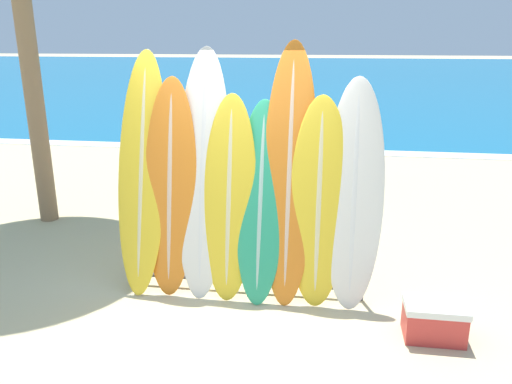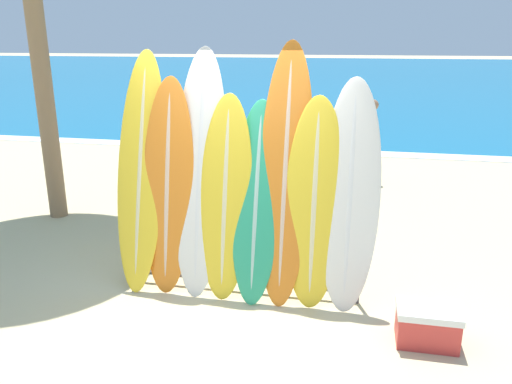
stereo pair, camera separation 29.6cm
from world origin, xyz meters
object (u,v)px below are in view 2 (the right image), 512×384
(surfboard_slot_0, at_px, (141,172))
(surfboard_slot_6, at_px, (314,203))
(person_mid_beach, at_px, (371,137))
(surfboard_slot_7, at_px, (350,196))
(person_near_water, at_px, (274,151))
(surfboard_slot_5, at_px, (285,175))
(surfboard_rack, at_px, (241,251))
(surfboard_slot_2, at_px, (200,173))
(surfboard_slot_1, at_px, (168,186))
(surfboard_slot_3, at_px, (226,198))
(person_far_left, at_px, (199,157))
(cooler_box, at_px, (427,325))
(surfboard_slot_4, at_px, (257,202))

(surfboard_slot_0, relative_size, surfboard_slot_6, 1.20)
(surfboard_slot_6, distance_m, person_mid_beach, 4.83)
(surfboard_slot_7, relative_size, person_near_water, 1.50)
(person_mid_beach, bearing_deg, surfboard_slot_5, 173.56)
(surfboard_rack, bearing_deg, surfboard_slot_5, 10.97)
(surfboard_slot_2, xyz_separation_m, person_near_water, (0.24, 3.19, -0.44))
(surfboard_slot_1, relative_size, surfboard_slot_3, 1.08)
(surfboard_slot_2, xyz_separation_m, person_far_left, (-0.77, 2.30, -0.39))
(surfboard_slot_7, relative_size, cooler_box, 4.18)
(surfboard_slot_3, height_order, surfboard_slot_6, surfboard_slot_6)
(surfboard_slot_1, bearing_deg, surfboard_slot_2, 8.95)
(surfboard_slot_1, height_order, surfboard_slot_7, surfboard_slot_7)
(surfboard_slot_1, xyz_separation_m, surfboard_slot_4, (0.95, -0.02, -0.11))
(surfboard_rack, xyz_separation_m, surfboard_slot_4, (0.17, 0.01, 0.55))
(person_near_water, bearing_deg, person_far_left, 48.36)
(surfboard_slot_0, xyz_separation_m, surfboard_slot_2, (0.65, 0.00, 0.01))
(surfboard_slot_1, height_order, person_near_water, surfboard_slot_1)
(surfboard_slot_1, xyz_separation_m, surfboard_slot_6, (1.54, -0.02, -0.08))
(surfboard_slot_0, bearing_deg, person_mid_beach, 62.18)
(surfboard_slot_0, height_order, surfboard_slot_6, surfboard_slot_0)
(surfboard_slot_7, bearing_deg, surfboard_slot_4, -179.00)
(surfboard_slot_0, bearing_deg, surfboard_slot_5, 0.38)
(surfboard_slot_0, xyz_separation_m, person_near_water, (0.90, 3.19, -0.43))
(person_mid_beach, distance_m, cooler_box, 5.43)
(surfboard_slot_6, bearing_deg, surfboard_slot_0, 177.76)
(surfboard_slot_6, bearing_deg, surfboard_rack, -179.71)
(person_far_left, bearing_deg, surfboard_slot_5, 12.01)
(surfboard_rack, bearing_deg, person_far_left, 116.97)
(surfboard_slot_6, bearing_deg, surfboard_slot_4, 179.25)
(surfboard_slot_4, xyz_separation_m, surfboard_slot_7, (0.93, 0.02, 0.12))
(person_mid_beach, bearing_deg, surfboard_slot_6, 177.31)
(surfboard_slot_7, xyz_separation_m, person_near_water, (-1.30, 3.24, -0.31))
(surfboard_slot_5, relative_size, surfboard_slot_7, 1.15)
(person_mid_beach, bearing_deg, surfboard_slot_2, 163.58)
(surfboard_slot_7, bearing_deg, person_near_water, 111.79)
(surfboard_slot_0, distance_m, surfboard_slot_4, 1.29)
(surfboard_slot_6, xyz_separation_m, person_far_left, (-1.96, 2.38, -0.17))
(surfboard_slot_2, relative_size, surfboard_slot_6, 1.21)
(surfboard_slot_6, bearing_deg, surfboard_slot_1, 179.13)
(surfboard_slot_5, distance_m, person_far_left, 2.87)
(surfboard_slot_1, height_order, surfboard_slot_3, surfboard_slot_1)
(surfboard_slot_1, bearing_deg, person_mid_beach, 65.47)
(cooler_box, bearing_deg, surfboard_slot_2, 163.65)
(surfboard_slot_0, distance_m, surfboard_slot_3, 0.97)
(surfboard_slot_4, bearing_deg, surfboard_slot_3, -179.53)
(surfboard_slot_5, bearing_deg, person_mid_beach, 78.69)
(surfboard_slot_4, relative_size, person_far_left, 1.26)
(surfboard_slot_0, distance_m, surfboard_slot_2, 0.65)
(surfboard_slot_5, bearing_deg, surfboard_slot_2, -179.60)
(surfboard_slot_5, height_order, cooler_box, surfboard_slot_5)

